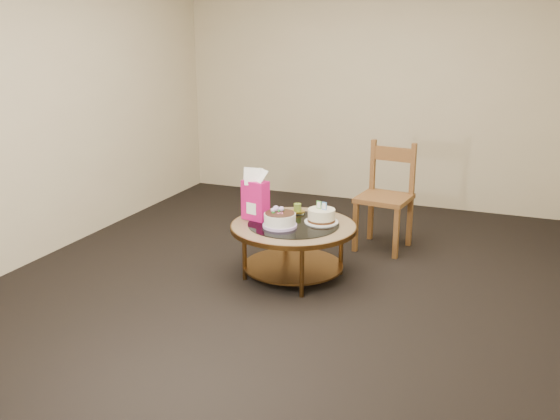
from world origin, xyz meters
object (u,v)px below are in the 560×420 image
at_px(coffee_table, 293,233).
at_px(gift_bag, 255,195).
at_px(cream_cake, 321,216).
at_px(dining_chair, 386,196).
at_px(decorated_cake, 280,220).

xyz_separation_m(coffee_table, gift_bag, (-0.33, 0.00, 0.29)).
distance_m(cream_cake, gift_bag, 0.57).
bearing_deg(dining_chair, gift_bag, -124.25).
distance_m(cream_cake, dining_chair, 0.93).
bearing_deg(gift_bag, coffee_table, 12.94).
relative_size(decorated_cake, dining_chair, 0.28).
bearing_deg(gift_bag, cream_cake, 26.11).
height_order(gift_bag, dining_chair, dining_chair).
bearing_deg(gift_bag, decorated_cake, -9.74).
xyz_separation_m(cream_cake, dining_chair, (0.33, 0.87, -0.02)).
distance_m(decorated_cake, dining_chair, 1.25).
distance_m(decorated_cake, cream_cake, 0.36).
height_order(decorated_cake, cream_cake, cream_cake).
distance_m(coffee_table, cream_cake, 0.27).
distance_m(coffee_table, dining_chair, 1.13).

